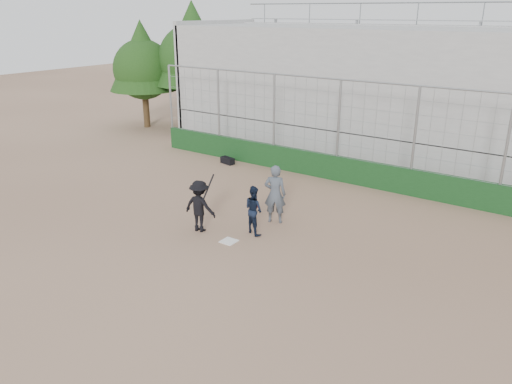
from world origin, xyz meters
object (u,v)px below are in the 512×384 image
Objects in this scene: batter_at_plate at (200,206)px; umpire at (275,197)px; catcher_crouched at (254,217)px; equipment_bag at (227,160)px.

umpire is (1.53, 1.89, 0.05)m from batter_at_plate.
umpire is at bearing 86.85° from catcher_crouched.
equipment_bag is (-3.76, 6.15, -0.67)m from batter_at_plate.
batter_at_plate is at bearing -151.74° from catcher_crouched.
batter_at_plate is at bearing 28.29° from umpire.
equipment_bag is at bearing 134.27° from catcher_crouched.
umpire is at bearing 51.03° from batter_at_plate.
batter_at_plate is 7.24m from equipment_bag.
umpire reaches higher than equipment_bag.
catcher_crouched is at bearing 28.26° from batter_at_plate.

